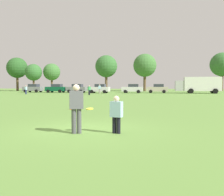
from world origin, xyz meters
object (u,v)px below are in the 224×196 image
Objects in this scene: player_thrower at (76,106)px; traffic_cone at (73,106)px; parked_car_center at (77,88)px; parked_car_far_right at (158,88)px; bystander_field_marshal at (100,88)px; parked_car_near_left at (33,88)px; player_defender at (116,113)px; parked_car_mid_right at (99,88)px; parked_car_near_right at (133,88)px; box_truck at (199,84)px; bystander_sideline_watcher at (26,89)px; frisbee at (90,109)px; parked_car_mid_left at (56,88)px; bystander_far_jogger at (89,90)px.

player_thrower is 8.61m from traffic_cone.
parked_car_far_right is (16.76, 0.15, 0.00)m from parked_car_center.
parked_car_far_right reaches higher than bystander_field_marshal.
player_thrower is 47.53m from parked_car_near_left.
player_defender is at bearing -62.03° from parked_car_near_left.
parked_car_mid_right is (-7.45, 39.97, 0.16)m from player_defender.
player_thrower is 42.27m from parked_car_far_right.
parked_car_near_right is 2.51× the size of bystander_field_marshal.
parked_car_near_right is at bearing 179.39° from box_truck.
parked_car_center is 11.21m from bystander_sideline_watcher.
frisbee is 0.16× the size of bystander_field_marshal.
parked_car_far_right is (26.72, -0.70, 0.00)m from parked_car_near_left.
box_truck reaches higher than traffic_cone.
parked_car_center reaches higher than frisbee.
parked_car_near_right is at bearing 25.92° from bystander_field_marshal.
traffic_cone is at bearing -75.54° from parked_car_center.
parked_car_mid_left reaches higher than bystander_far_jogger.
parked_car_near_left is 1.00× the size of parked_car_mid_left.
parked_car_mid_left is at bearing 178.86° from parked_car_near_right.
parked_car_mid_right and parked_car_far_right have the same top height.
player_thrower is 1.30× the size of player_defender.
frisbee is at bearing -90.22° from parked_car_near_right.
bystander_far_jogger is at bearing -91.11° from parked_car_mid_right.
parked_car_near_right is 12.93m from box_truck.
parked_car_near_left and parked_car_far_right have the same top height.
traffic_cone is at bearing -83.69° from parked_car_mid_right.
player_thrower is at bearing -75.08° from parked_car_center.
player_defender is 38.70m from bystander_field_marshal.
parked_car_far_right is at bearing 7.12° from parked_car_near_right.
bystander_sideline_watcher is (-23.65, -8.99, -0.05)m from parked_car_far_right.
bystander_field_marshal reaches higher than frisbee.
box_truck is (34.58, -1.47, 0.83)m from parked_car_near_left.
frisbee is at bearing -68.87° from parked_car_mid_left.
bystander_field_marshal is (12.37, 5.33, 0.09)m from bystander_sideline_watcher.
player_thrower is 3.72× the size of traffic_cone.
parked_car_center is at bearing 147.38° from bystander_field_marshal.
parked_car_far_right reaches higher than player_defender.
parked_car_near_left is 18.75m from bystander_far_jogger.
box_truck reaches higher than bystander_far_jogger.
parked_car_mid_right reaches higher than frisbee.
player_thrower is at bearing -63.67° from parked_car_near_left.
player_thrower is at bearing -81.61° from bystander_field_marshal.
parked_car_near_right is at bearing 89.16° from player_thrower.
parked_car_near_right is (11.72, -0.48, 0.00)m from parked_car_center.
box_truck is 19.37m from bystander_field_marshal.
parked_car_mid_left is (-15.99, 41.37, 0.04)m from frisbee.
traffic_cone is 0.11× the size of parked_car_near_right.
parked_car_center is at bearing -179.49° from parked_car_far_right.
parked_car_mid_right is (9.54, -1.43, 0.00)m from parked_car_mid_left.
traffic_cone is 0.11× the size of parked_car_mid_left.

